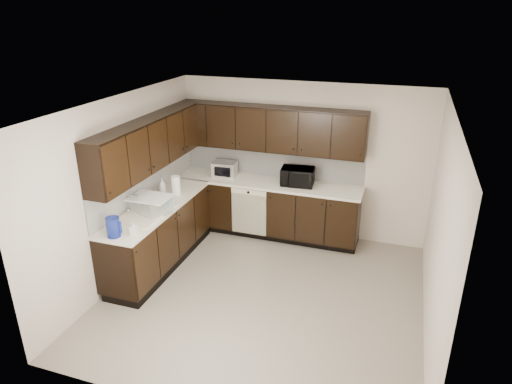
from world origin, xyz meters
TOP-DOWN VIEW (x-y plane):
  - floor at (0.00, 0.00)m, footprint 4.00×4.00m
  - ceiling at (0.00, 0.00)m, footprint 4.00×4.00m
  - wall_back at (0.00, 2.00)m, footprint 4.00×0.02m
  - wall_left at (-2.00, 0.00)m, footprint 0.02×4.00m
  - wall_right at (2.00, 0.00)m, footprint 0.02×4.00m
  - wall_front at (0.00, -2.00)m, footprint 4.00×0.02m
  - lower_cabinets at (-1.01, 1.11)m, footprint 3.00×2.80m
  - countertop at (-1.01, 1.11)m, footprint 3.03×2.83m
  - backsplash at (-1.22, 1.32)m, footprint 3.00×2.80m
  - upper_cabinets at (-1.10, 1.20)m, footprint 3.00×2.80m
  - dishwasher at (-0.70, 1.41)m, footprint 0.58×0.04m
  - sink at (-1.68, -0.01)m, footprint 0.54×0.82m
  - microwave at (0.00, 1.70)m, footprint 0.53×0.39m
  - soap_bottle_a at (-1.50, -0.58)m, footprint 0.09×0.09m
  - soap_bottle_b at (-1.79, 0.67)m, footprint 0.11×0.11m
  - toaster_oven at (-1.23, 1.72)m, footprint 0.41×0.32m
  - storage_bin at (-1.65, 0.09)m, footprint 0.63×0.56m
  - blue_pitcher at (-1.70, -0.70)m, footprint 0.20×0.20m
  - teal_tumbler at (-1.48, 0.29)m, footprint 0.11×0.11m
  - paper_towel_roll at (-1.61, 0.74)m, footprint 0.15×0.15m

SIDE VIEW (x-z plane):
  - floor at x=0.00m, z-range 0.00..0.00m
  - lower_cabinets at x=-1.01m, z-range -0.04..0.86m
  - dishwasher at x=-0.70m, z-range 0.16..0.94m
  - sink at x=-1.68m, z-range 0.67..1.09m
  - countertop at x=-1.01m, z-range 0.90..0.94m
  - soap_bottle_a at x=-1.50m, z-range 0.94..1.11m
  - teal_tumbler at x=-1.48m, z-range 0.94..1.13m
  - storage_bin at x=-1.65m, z-range 0.94..1.15m
  - toaster_oven at x=-1.23m, z-range 0.94..1.18m
  - blue_pitcher at x=-1.70m, z-range 0.94..1.19m
  - soap_bottle_b at x=-1.79m, z-range 0.94..1.20m
  - microwave at x=0.00m, z-range 0.94..1.22m
  - paper_towel_roll at x=-1.61m, z-range 0.94..1.23m
  - backsplash at x=-1.22m, z-range 0.94..1.42m
  - wall_back at x=0.00m, z-range 0.00..2.50m
  - wall_left at x=-2.00m, z-range 0.00..2.50m
  - wall_right at x=2.00m, z-range 0.00..2.50m
  - wall_front at x=0.00m, z-range 0.00..2.50m
  - upper_cabinets at x=-1.10m, z-range 1.42..2.12m
  - ceiling at x=0.00m, z-range 2.50..2.50m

